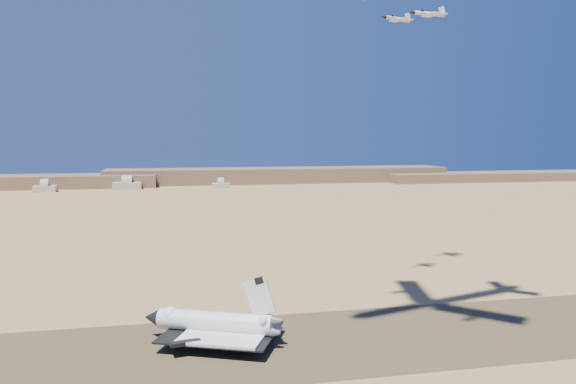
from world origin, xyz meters
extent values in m
plane|color=#A77C4A|center=(0.00, 0.00, 0.00)|extent=(1200.00, 1200.00, 0.00)
cube|color=brown|center=(0.00, 0.00, 0.03)|extent=(600.00, 50.00, 0.06)
cube|color=brown|center=(120.00, 540.00, 9.00)|extent=(420.00, 60.00, 18.00)
cube|color=brown|center=(400.00, 510.00, 5.50)|extent=(300.00, 60.00, 11.00)
cube|color=#AEA79A|center=(-140.00, 470.00, 3.25)|extent=(22.00, 14.00, 6.50)
cube|color=#AEA79A|center=(-60.00, 485.00, 3.75)|extent=(30.00, 15.00, 7.50)
cube|color=#AEA79A|center=(40.00, 475.00, 2.75)|extent=(19.00, 12.50, 5.50)
cylinder|color=silver|center=(-5.45, 5.19, 5.84)|extent=(30.66, 17.64, 5.45)
cone|color=black|center=(-21.63, 12.40, 5.84)|extent=(6.11, 6.51, 5.18)
sphere|color=silver|center=(-17.01, 10.34, 6.62)|extent=(5.06, 5.06, 5.06)
cube|color=silver|center=(-1.90, 3.61, 3.60)|extent=(29.05, 30.04, 0.88)
cube|color=black|center=(-3.68, 4.40, 3.16)|extent=(36.16, 33.21, 0.49)
cube|color=silver|center=(6.10, 0.05, 13.43)|extent=(8.52, 4.29, 11.21)
cylinder|color=gray|center=(-17.01, 10.34, 1.56)|extent=(0.35, 0.35, 3.11)
cylinder|color=black|center=(-17.01, 10.34, 0.54)|extent=(1.16, 0.84, 1.07)
cylinder|color=gray|center=(-2.10, -1.62, 1.56)|extent=(0.35, 0.35, 3.11)
cylinder|color=black|center=(-2.10, -1.62, 0.54)|extent=(1.16, 0.84, 1.07)
cylinder|color=gray|center=(1.86, 7.26, 1.56)|extent=(0.35, 0.35, 3.11)
cylinder|color=black|center=(1.86, 7.26, 0.54)|extent=(1.16, 0.84, 1.07)
imported|color=#E9480D|center=(3.66, -4.09, 0.85)|extent=(0.45, 0.62, 1.57)
imported|color=#E9480D|center=(3.95, -4.04, 0.86)|extent=(0.80, 0.89, 1.60)
imported|color=#E9480D|center=(2.41, -2.88, 0.87)|extent=(1.06, 0.78, 1.62)
cylinder|color=silver|center=(63.05, 46.10, 96.61)|extent=(10.87, 5.06, 1.30)
cone|color=black|center=(56.80, 43.79, 96.61)|extent=(2.67, 1.96, 1.20)
sphere|color=black|center=(60.44, 45.14, 97.08)|extent=(1.30, 1.30, 1.30)
cube|color=silver|center=(63.91, 46.42, 96.43)|extent=(5.60, 8.07, 0.23)
cube|color=silver|center=(67.39, 47.71, 96.61)|extent=(3.51, 5.05, 0.19)
cube|color=silver|center=(67.56, 47.77, 97.91)|extent=(2.71, 1.19, 3.13)
cylinder|color=silver|center=(82.94, 62.60, 102.77)|extent=(13.20, 3.02, 1.53)
cone|color=black|center=(75.12, 61.70, 102.77)|extent=(2.99, 1.74, 1.42)
sphere|color=black|center=(79.68, 62.23, 103.32)|extent=(1.53, 1.53, 1.53)
cube|color=silver|center=(84.02, 62.73, 102.55)|extent=(4.80, 9.12, 0.27)
cube|color=silver|center=(88.37, 63.23, 102.77)|extent=(3.02, 5.70, 0.22)
cube|color=silver|center=(88.58, 63.25, 104.30)|extent=(3.32, 0.65, 3.70)
camera|label=1|loc=(-16.87, -142.47, 55.08)|focal=35.00mm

